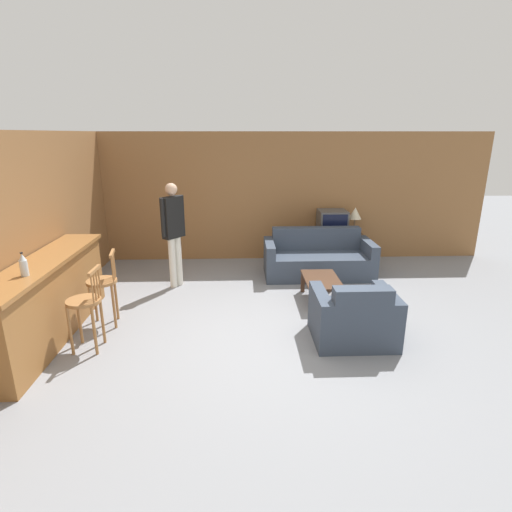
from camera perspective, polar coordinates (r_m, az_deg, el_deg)
ground_plane at (r=5.36m, az=2.37°, el=-11.41°), size 24.00×24.00×0.00m
wall_back at (r=8.29m, az=0.57°, el=8.37°), size 9.40×0.08×2.60m
wall_left at (r=6.69m, az=-27.09°, el=4.38°), size 0.08×8.49×2.60m
bar_counter at (r=5.77m, az=-27.58°, el=-5.54°), size 0.55×2.74×1.05m
bar_chair_near at (r=5.25m, az=-23.18°, el=-6.65°), size 0.41×0.41×1.05m
bar_chair_mid at (r=5.83m, az=-20.97°, el=-4.07°), size 0.47×0.47×1.05m
couch_far at (r=7.55m, az=8.83°, el=-0.47°), size 1.99×0.90×0.85m
armchair_near at (r=5.28m, az=13.80°, el=-8.67°), size 1.01×0.85×0.83m
coffee_table at (r=6.37m, az=9.36°, el=-3.72°), size 0.54×0.90×0.38m
tv_unit at (r=8.38m, az=10.62°, el=1.25°), size 1.22×0.49×0.62m
tv at (r=8.25m, az=10.83°, el=4.86°), size 0.56×0.52×0.46m
bottle at (r=5.08m, az=-30.27°, el=-1.14°), size 0.08×0.08×0.27m
table_lamp at (r=8.34m, az=13.97°, el=5.84°), size 0.26×0.26×0.51m
person_by_window at (r=6.87m, az=-11.71°, el=3.89°), size 0.36×0.41×1.79m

